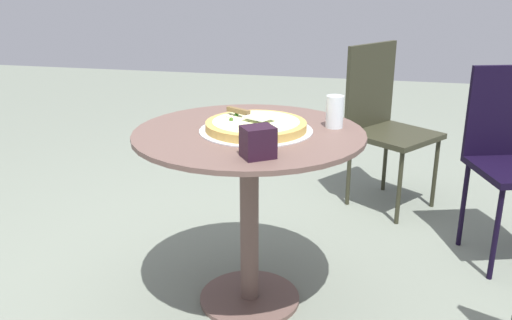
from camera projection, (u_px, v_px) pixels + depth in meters
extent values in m
plane|color=slate|center=(250.00, 299.00, 2.31)|extent=(10.00, 10.00, 0.00)
cylinder|color=brown|center=(249.00, 134.00, 2.07)|extent=(0.87, 0.87, 0.02)
cylinder|color=brown|center=(249.00, 220.00, 2.19)|extent=(0.07, 0.07, 0.69)
cylinder|color=brown|center=(250.00, 297.00, 2.30)|extent=(0.41, 0.41, 0.02)
cylinder|color=silver|center=(256.00, 130.00, 2.07)|extent=(0.43, 0.43, 0.00)
cylinder|color=tan|center=(256.00, 126.00, 2.07)|extent=(0.38, 0.38, 0.03)
cylinder|color=beige|center=(256.00, 121.00, 2.06)|extent=(0.33, 0.33, 0.00)
sphere|color=#246C28|center=(269.00, 118.00, 2.09)|extent=(0.02, 0.02, 0.02)
sphere|color=#F3EAC6|center=(262.00, 124.00, 2.01)|extent=(0.01, 0.01, 0.01)
sphere|color=#386828|center=(258.00, 126.00, 1.98)|extent=(0.02, 0.02, 0.02)
sphere|color=#2A641C|center=(237.00, 115.00, 2.14)|extent=(0.02, 0.02, 0.02)
sphere|color=#EFF0C5|center=(228.00, 116.00, 2.11)|extent=(0.01, 0.01, 0.01)
sphere|color=#3A5E1E|center=(231.00, 119.00, 2.07)|extent=(0.02, 0.02, 0.02)
cube|color=silver|center=(259.00, 117.00, 2.06)|extent=(0.13, 0.12, 0.00)
cube|color=brown|center=(238.00, 111.00, 2.12)|extent=(0.10, 0.07, 0.02)
cylinder|color=silver|center=(335.00, 112.00, 2.10)|extent=(0.07, 0.07, 0.12)
cube|color=black|center=(258.00, 142.00, 1.77)|extent=(0.13, 0.13, 0.10)
cube|color=#2F2F20|center=(395.00, 135.00, 3.08)|extent=(0.56, 0.56, 0.03)
cube|color=#2F2F20|center=(371.00, 85.00, 3.14)|extent=(0.26, 0.34, 0.47)
cylinder|color=#2F2F20|center=(435.00, 173.00, 3.14)|extent=(0.02, 0.02, 0.41)
cylinder|color=#2F2F20|center=(399.00, 188.00, 2.93)|extent=(0.02, 0.02, 0.41)
cylinder|color=#2F2F20|center=(385.00, 158.00, 3.38)|extent=(0.02, 0.02, 0.41)
cylinder|color=#2F2F20|center=(349.00, 171.00, 3.17)|extent=(0.02, 0.02, 0.41)
cube|color=black|center=(507.00, 111.00, 2.57)|extent=(0.37, 0.14, 0.42)
cylinder|color=black|center=(496.00, 234.00, 2.39)|extent=(0.02, 0.02, 0.43)
cylinder|color=black|center=(463.00, 204.00, 2.69)|extent=(0.02, 0.02, 0.43)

